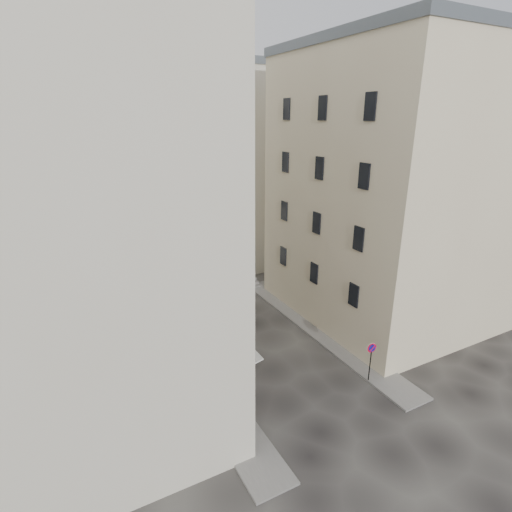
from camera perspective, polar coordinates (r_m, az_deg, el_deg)
ground at (r=24.41m, az=3.95°, el=-15.79°), size 90.00×90.00×0.00m
sidewalk_left at (r=25.86m, az=-9.68°, el=-13.67°), size 2.00×22.00×0.12m
sidewalk_right at (r=28.66m, az=8.57°, el=-10.10°), size 2.00×18.00×0.12m
building_left at (r=20.23m, az=-26.84°, el=6.68°), size 12.20×16.20×20.60m
building_right at (r=29.80m, az=18.39°, el=9.22°), size 12.20×14.20×18.60m
building_back at (r=37.47m, az=-12.78°, el=11.59°), size 18.20×10.20×18.60m
cafe_storefront at (r=22.53m, az=-6.99°, el=-13.45°), size 1.74×7.30×3.50m
stone_steps at (r=34.17m, az=-7.15°, el=-4.37°), size 9.00×3.15×0.80m
bollard_near at (r=22.12m, az=-2.16°, el=-18.27°), size 0.12×0.12×0.98m
bollard_mid at (r=24.76m, az=-5.78°, el=-13.83°), size 0.12×0.12×0.98m
bollard_far at (r=27.58m, az=-8.59°, el=-10.23°), size 0.12×0.12×0.98m
no_parking_sign at (r=23.25m, az=16.12°, el=-13.42°), size 0.56×0.14×2.45m
bistro_table_a at (r=21.72m, az=-2.42°, el=-19.50°), size 1.14×0.53×0.80m
bistro_table_b at (r=22.72m, az=-3.33°, el=-17.36°), size 1.28×0.60×0.90m
bistro_table_c at (r=24.22m, az=-5.32°, el=-14.97°), size 1.14×0.53×0.80m
bistro_table_d at (r=25.26m, az=-5.97°, el=-13.32°), size 1.23×0.58×0.87m
bistro_table_e at (r=26.89m, az=-8.74°, el=-11.22°), size 1.29×0.61×0.91m
pedestrian at (r=25.36m, az=-4.80°, el=-12.00°), size 0.76×0.72×1.74m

